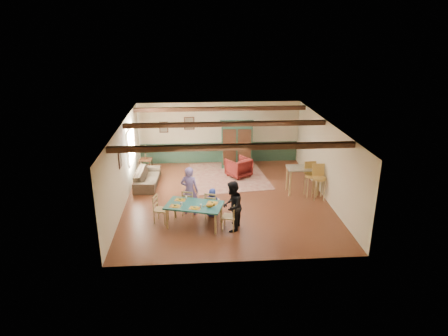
{
  "coord_description": "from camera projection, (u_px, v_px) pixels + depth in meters",
  "views": [
    {
      "loc": [
        -1.03,
        -12.91,
        5.86
      ],
      "look_at": [
        -0.08,
        0.02,
        1.15
      ],
      "focal_mm": 32.0,
      "sensor_mm": 36.0,
      "label": 1
    }
  ],
  "objects": [
    {
      "name": "ceiling",
      "position": [
        227.0,
        124.0,
        13.25
      ],
      "size": [
        7.0,
        8.0,
        0.02
      ],
      "primitive_type": "cube",
      "color": "white",
      "rests_on": "wall_back"
    },
    {
      "name": "dining_chair_far_right",
      "position": [
        212.0,
        204.0,
        12.67
      ],
      "size": [
        0.5,
        0.51,
        0.89
      ],
      "primitive_type": null,
      "rotation": [
        0.0,
        0.0,
        2.85
      ],
      "color": "#A48852",
      "rests_on": "floor"
    },
    {
      "name": "ceiling_beam_back",
      "position": [
        221.0,
        109.0,
        16.09
      ],
      "size": [
        6.95,
        0.16,
        0.16
      ],
      "primitive_type": "cube",
      "color": "black",
      "rests_on": "ceiling"
    },
    {
      "name": "picture_back_b",
      "position": [
        164.0,
        127.0,
        17.17
      ],
      "size": [
        0.38,
        0.04,
        0.48
      ],
      "primitive_type": null,
      "color": "gray",
      "rests_on": "wall_back"
    },
    {
      "name": "bar_stool_right",
      "position": [
        319.0,
        182.0,
        13.93
      ],
      "size": [
        0.46,
        0.5,
        1.25
      ],
      "primitive_type": null,
      "rotation": [
        0.0,
        0.0,
        -0.03
      ],
      "color": "tan",
      "rests_on": "floor"
    },
    {
      "name": "window_left",
      "position": [
        131.0,
        145.0,
        15.0
      ],
      "size": [
        0.06,
        1.6,
        1.3
      ],
      "primitive_type": null,
      "color": "white",
      "rests_on": "wall_left"
    },
    {
      "name": "sofa",
      "position": [
        147.0,
        177.0,
        15.29
      ],
      "size": [
        0.89,
        2.08,
        0.6
      ],
      "primitive_type": "imported",
      "rotation": [
        0.0,
        0.0,
        1.53
      ],
      "color": "#3D3326",
      "rests_on": "floor"
    },
    {
      "name": "ceiling_beam_front",
      "position": [
        233.0,
        147.0,
        11.13
      ],
      "size": [
        6.95,
        0.16,
        0.16
      ],
      "primitive_type": "cube",
      "color": "black",
      "rests_on": "ceiling"
    },
    {
      "name": "wall_right",
      "position": [
        326.0,
        160.0,
        13.95
      ],
      "size": [
        0.02,
        8.0,
        2.7
      ],
      "primitive_type": "cube",
      "color": "beige",
      "rests_on": "floor"
    },
    {
      "name": "cat",
      "position": [
        210.0,
        205.0,
        11.82
      ],
      "size": [
        0.36,
        0.22,
        0.17
      ],
      "primitive_type": null,
      "rotation": [
        0.0,
        0.0,
        -0.29
      ],
      "color": "orange",
      "rests_on": "dining_table"
    },
    {
      "name": "floor",
      "position": [
        226.0,
        198.0,
        14.17
      ],
      "size": [
        8.0,
        8.0,
        0.0
      ],
      "primitive_type": "plane",
      "color": "#522517",
      "rests_on": "ground"
    },
    {
      "name": "dining_chair_end_right",
      "position": [
        229.0,
        216.0,
        11.91
      ],
      "size": [
        0.51,
        0.5,
        0.89
      ],
      "primitive_type": null,
      "rotation": [
        0.0,
        0.0,
        -1.86
      ],
      "color": "#A48852",
      "rests_on": "floor"
    },
    {
      "name": "place_setting_near_left",
      "position": [
        175.0,
        205.0,
        11.92
      ],
      "size": [
        0.44,
        0.38,
        0.11
      ],
      "primitive_type": null,
      "rotation": [
        0.0,
        0.0,
        -0.29
      ],
      "color": "gold",
      "rests_on": "dining_table"
    },
    {
      "name": "bar_stool_left",
      "position": [
        311.0,
        180.0,
        14.18
      ],
      "size": [
        0.47,
        0.51,
        1.25
      ],
      "primitive_type": null,
      "rotation": [
        0.0,
        0.0,
        0.05
      ],
      "color": "tan",
      "rests_on": "floor"
    },
    {
      "name": "dining_table",
      "position": [
        194.0,
        215.0,
        12.16
      ],
      "size": [
        1.89,
        1.39,
        0.7
      ],
      "primitive_type": null,
      "rotation": [
        0.0,
        0.0,
        -0.29
      ],
      "color": "#1B5752",
      "rests_on": "floor"
    },
    {
      "name": "counter_table",
      "position": [
        303.0,
        180.0,
        14.51
      ],
      "size": [
        1.2,
        0.72,
        0.99
      ],
      "primitive_type": null,
      "rotation": [
        0.0,
        0.0,
        -0.03
      ],
      "color": "#9E967B",
      "rests_on": "floor"
    },
    {
      "name": "place_setting_near_center",
      "position": [
        195.0,
        207.0,
        11.79
      ],
      "size": [
        0.44,
        0.38,
        0.11
      ],
      "primitive_type": null,
      "rotation": [
        0.0,
        0.0,
        -0.29
      ],
      "color": "gold",
      "rests_on": "dining_table"
    },
    {
      "name": "ceiling_beam_mid",
      "position": [
        226.0,
        124.0,
        13.66
      ],
      "size": [
        6.95,
        0.16,
        0.16
      ],
      "primitive_type": "cube",
      "color": "black",
      "rests_on": "ceiling"
    },
    {
      "name": "place_setting_far_right",
      "position": [
        213.0,
        201.0,
        12.13
      ],
      "size": [
        0.44,
        0.38,
        0.11
      ],
      "primitive_type": null,
      "rotation": [
        0.0,
        0.0,
        -0.29
      ],
      "color": "gold",
      "rests_on": "dining_table"
    },
    {
      "name": "person_child",
      "position": [
        212.0,
        203.0,
        12.73
      ],
      "size": [
        0.53,
        0.42,
        0.94
      ],
      "primitive_type": "imported",
      "rotation": [
        0.0,
        0.0,
        2.85
      ],
      "color": "navy",
      "rests_on": "floor"
    },
    {
      "name": "wall_back",
      "position": [
        219.0,
        133.0,
        17.46
      ],
      "size": [
        7.0,
        0.02,
        2.7
      ],
      "primitive_type": "cube",
      "color": "beige",
      "rests_on": "floor"
    },
    {
      "name": "person_woman",
      "position": [
        232.0,
        206.0,
        11.78
      ],
      "size": [
        0.78,
        0.89,
        1.55
      ],
      "primitive_type": "imported",
      "rotation": [
        0.0,
        0.0,
        -1.86
      ],
      "color": "black",
      "rests_on": "floor"
    },
    {
      "name": "end_table",
      "position": [
        146.0,
        166.0,
        16.53
      ],
      "size": [
        0.55,
        0.55,
        0.6
      ],
      "primitive_type": null,
      "rotation": [
        0.0,
        0.0,
        -0.13
      ],
      "color": "black",
      "rests_on": "floor"
    },
    {
      "name": "area_rug",
      "position": [
        229.0,
        176.0,
        16.25
      ],
      "size": [
        3.24,
        3.72,
        0.01
      ],
      "primitive_type": "cube",
      "rotation": [
        0.0,
        0.0,
        0.11
      ],
      "color": "tan",
      "rests_on": "floor"
    },
    {
      "name": "picture_left_wall",
      "position": [
        120.0,
        160.0,
        12.78
      ],
      "size": [
        0.04,
        0.42,
        0.52
      ],
      "primitive_type": null,
      "color": "gray",
      "rests_on": "wall_left"
    },
    {
      "name": "wainscot_back",
      "position": [
        219.0,
        152.0,
        17.75
      ],
      "size": [
        6.95,
        0.03,
        0.9
      ],
      "primitive_type": "cube",
      "color": "#203B2C",
      "rests_on": "floor"
    },
    {
      "name": "person_man",
      "position": [
        190.0,
        191.0,
        12.77
      ],
      "size": [
        0.68,
        0.54,
        1.62
      ],
      "primitive_type": "imported",
      "rotation": [
        0.0,
        0.0,
        2.85
      ],
      "color": "#735C9E",
      "rests_on": "floor"
    },
    {
      "name": "armoire",
      "position": [
        237.0,
        145.0,
        16.94
      ],
      "size": [
        1.47,
        0.68,
        2.02
      ],
      "primitive_type": "cube",
      "rotation": [
        0.0,
        0.0,
        -0.08
      ],
      "color": "#153628",
      "rests_on": "floor"
    },
    {
      "name": "dining_chair_end_left",
      "position": [
        161.0,
        209.0,
        12.35
      ],
      "size": [
        0.51,
        0.5,
        0.89
      ],
      "primitive_type": null,
      "rotation": [
        0.0,
        0.0,
        1.28
      ],
      "color": "#A48852",
      "rests_on": "floor"
    },
    {
      "name": "place_setting_far_left",
      "position": [
        180.0,
        198.0,
        12.35
      ],
      "size": [
        0.44,
        0.38,
        0.11
      ],
      "primitive_type": null,
      "rotation": [
        0.0,
        0.0,
        -0.29
      ],
      "color": "gold",
      "rests_on": "dining_table"
    },
    {
      "name": "armchair",
      "position": [
        239.0,
        167.0,
        16.1
      ],
      "size": [
        1.16,
        1.17,
        0.77
      ],
      "primitive_type": "imported",
      "rotation": [
        0.0,
        0.0,
        -2.54
      ],
      "color": "#430D0E",
      "rests_on": "floor"
    },
    {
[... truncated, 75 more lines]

